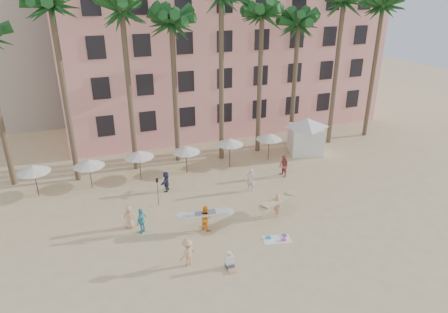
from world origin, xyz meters
name	(u,v)px	position (x,y,z in m)	size (l,w,h in m)	color
ground	(258,252)	(0.00, 0.00, 0.00)	(120.00, 120.00, 0.00)	#D1B789
pink_hotel	(219,53)	(7.00, 26.00, 8.00)	(35.00, 14.00, 16.00)	#F9A297
palm_row	(191,15)	(0.51, 15.00, 12.97)	(44.40, 5.40, 16.30)	brown
umbrella_row	(163,151)	(-3.00, 12.50, 2.33)	(22.50, 2.70, 2.73)	#332B23
cabana	(306,132)	(11.24, 13.07, 2.07)	(5.65, 5.65, 3.50)	silver
beach_towel	(277,239)	(1.77, 0.76, 0.03)	(1.97, 1.34, 0.14)	white
carrier_yellow	(278,203)	(3.11, 3.38, 0.99)	(3.19, 2.02, 1.75)	tan
carrier_white	(205,217)	(-2.23, 3.50, 0.95)	(3.17, 1.34, 1.76)	orange
beachgoers	(202,198)	(-1.65, 6.14, 0.88)	(14.45, 10.88, 1.93)	tan
paddle	(158,188)	(-4.51, 7.83, 1.41)	(0.18, 0.04, 2.23)	black
seated_man	(230,263)	(-2.17, -0.83, 0.36)	(0.46, 0.81, 1.05)	#3F3F4C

